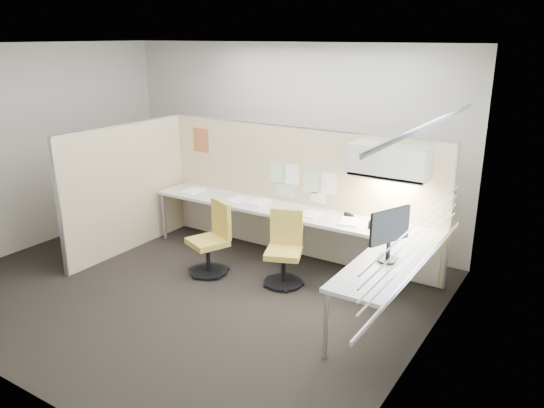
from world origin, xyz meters
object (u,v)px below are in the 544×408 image
Objects in this scene: phone at (378,224)px; chair_right at (284,251)px; desk at (303,227)px; monitor at (390,232)px; chair_left at (212,241)px.

chair_right is at bearing -153.93° from phone.
chair_right is at bearing -93.79° from desk.
chair_right is 1.62× the size of monitor.
chair_left is (-0.94, -0.65, -0.18)m from desk.
phone is at bearing 44.85° from chair_left.
monitor is at bearing -66.00° from phone.
chair_left is at bearing -145.45° from desk.
monitor is (1.40, -0.32, 0.63)m from chair_right.
chair_right is 4.07× the size of phone.
phone is at bearing 50.53° from monitor.
monitor is (1.37, -0.73, 0.44)m from desk.
chair_left is 1.03× the size of chair_right.
monitor reaches higher than phone.
chair_left is 0.95m from chair_right.
desk is at bearing 85.36° from monitor.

